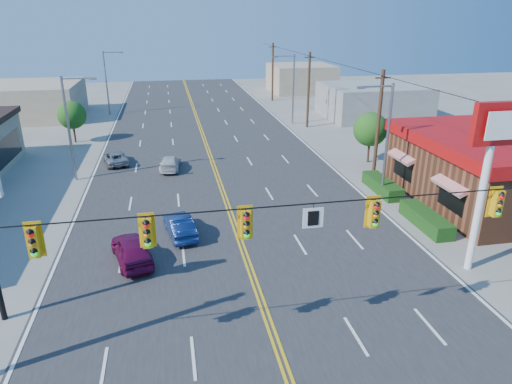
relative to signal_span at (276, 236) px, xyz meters
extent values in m
plane|color=gray|center=(0.12, 0.00, -4.89)|extent=(160.00, 160.00, 0.00)
cube|color=#2D2D30|center=(0.12, 20.00, -4.86)|extent=(20.00, 120.00, 0.06)
cylinder|color=black|center=(0.12, 0.00, 1.11)|extent=(24.00, 0.05, 0.05)
cube|color=white|center=(1.32, 0.00, 0.56)|extent=(0.75, 0.04, 0.75)
cube|color=#D89E0C|center=(-7.88, 0.00, 0.54)|extent=(0.55, 0.34, 1.25)
cube|color=#D89E0C|center=(-4.38, 0.00, 0.54)|extent=(0.55, 0.34, 1.25)
cube|color=#D89E0C|center=(-1.08, 0.00, 0.54)|extent=(0.55, 0.34, 1.25)
cube|color=#D89E0C|center=(3.62, 0.00, 0.54)|extent=(0.55, 0.34, 1.25)
cube|color=#D89E0C|center=(8.62, 0.00, 0.54)|extent=(0.55, 0.34, 1.25)
cube|color=#194214|center=(11.62, 12.00, -4.44)|extent=(1.20, 9.00, 0.90)
cylinder|color=white|center=(11.12, 4.00, -1.39)|extent=(0.36, 0.36, 7.00)
cube|color=#A50C0C|center=(11.12, 4.00, 2.61)|extent=(2.20, 0.36, 2.00)
cylinder|color=gray|center=(11.12, 14.00, -0.89)|extent=(0.20, 0.20, 8.00)
cylinder|color=gray|center=(10.02, 14.00, 2.91)|extent=(2.20, 0.12, 0.12)
cube|color=gray|center=(8.92, 14.00, 2.86)|extent=(0.50, 0.25, 0.15)
cylinder|color=gray|center=(11.12, 38.00, -0.89)|extent=(0.20, 0.20, 8.00)
cylinder|color=gray|center=(10.02, 38.00, 2.91)|extent=(2.20, 0.12, 0.12)
cube|color=gray|center=(8.92, 38.00, 2.86)|extent=(0.50, 0.25, 0.15)
cylinder|color=gray|center=(-10.88, 22.00, -0.89)|extent=(0.20, 0.20, 8.00)
cylinder|color=gray|center=(-9.78, 22.00, 2.91)|extent=(2.20, 0.12, 0.12)
cube|color=gray|center=(-8.68, 22.00, 2.86)|extent=(0.50, 0.25, 0.15)
cylinder|color=gray|center=(-10.88, 48.00, -0.89)|extent=(0.20, 0.20, 8.00)
cylinder|color=gray|center=(-9.78, 48.00, 2.91)|extent=(2.20, 0.12, 0.12)
cube|color=gray|center=(-8.68, 48.00, 2.86)|extent=(0.50, 0.25, 0.15)
cylinder|color=#47301E|center=(12.32, 18.00, -0.69)|extent=(0.28, 0.28, 8.40)
cylinder|color=#47301E|center=(12.32, 36.00, -0.69)|extent=(0.28, 0.28, 8.40)
cylinder|color=#47301E|center=(12.32, 54.00, -0.69)|extent=(0.28, 0.28, 8.40)
cylinder|color=#47301E|center=(13.62, 22.00, -3.84)|extent=(0.20, 0.20, 2.10)
sphere|color=#235B19|center=(13.62, 22.00, -1.95)|extent=(2.94, 2.94, 2.94)
cylinder|color=#47301E|center=(-12.88, 34.00, -3.89)|extent=(0.20, 0.20, 2.00)
sphere|color=#235B19|center=(-12.88, 34.00, -2.09)|extent=(2.80, 2.80, 2.80)
cube|color=gray|center=(22.12, 40.00, -2.89)|extent=(12.00, 10.00, 4.00)
cube|color=tan|center=(-19.88, 48.00, -2.79)|extent=(11.00, 12.00, 4.20)
cube|color=tan|center=(19.12, 62.00, -2.69)|extent=(10.00, 10.00, 4.40)
imported|color=#620A38|center=(-5.77, 7.87, -4.19)|extent=(2.64, 4.39, 1.40)
imported|color=navy|center=(-3.22, 10.47, -4.26)|extent=(1.98, 3.99, 1.26)
imported|color=silver|center=(-3.54, 23.09, -4.32)|extent=(1.99, 4.03, 1.13)
imported|color=#9D9EA2|center=(-8.15, 25.52, -4.34)|extent=(2.62, 4.20, 1.08)
camera|label=1|loc=(-3.44, -13.94, 7.20)|focal=32.00mm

